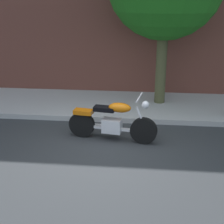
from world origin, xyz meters
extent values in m
plane|color=#303335|center=(0.00, 0.00, 0.00)|extent=(60.00, 60.00, 0.00)
cube|color=#B1B1B1|center=(0.00, 2.98, 0.07)|extent=(25.08, 2.50, 0.14)
cylinder|color=black|center=(0.85, 0.56, 0.31)|extent=(0.63, 0.22, 0.61)
cylinder|color=black|center=(-0.61, 0.79, 0.31)|extent=(0.63, 0.22, 0.61)
cube|color=silver|center=(0.12, 0.67, 0.36)|extent=(0.48, 0.34, 0.32)
cube|color=silver|center=(0.12, 0.67, 0.29)|extent=(1.33, 0.28, 0.06)
ellipsoid|color=#D1660C|center=(0.30, 0.65, 0.81)|extent=(0.55, 0.34, 0.22)
cube|color=black|center=(-0.06, 0.70, 0.75)|extent=(0.51, 0.31, 0.10)
cube|color=#D1660C|center=(-0.56, 0.78, 0.63)|extent=(0.47, 0.30, 0.10)
cylinder|color=silver|center=(0.79, 0.57, 0.59)|extent=(0.28, 0.09, 0.58)
cylinder|color=silver|center=(0.73, 0.58, 1.09)|extent=(0.14, 0.70, 0.04)
sphere|color=silver|center=(0.87, 0.56, 0.93)|extent=(0.17, 0.17, 0.17)
cylinder|color=silver|center=(-0.10, 0.87, 0.26)|extent=(0.80, 0.21, 0.09)
cylinder|color=#48492D|center=(1.30, 3.20, 1.35)|extent=(0.31, 0.31, 2.70)
camera|label=1|loc=(0.84, -6.27, 3.24)|focal=52.36mm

